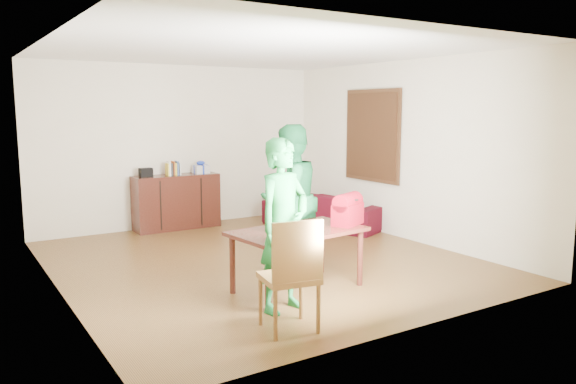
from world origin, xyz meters
TOP-DOWN VIEW (x-y plane):
  - room at (0.01, 0.13)m, footprint 5.20×5.70m
  - table at (-0.25, -1.25)m, footprint 1.52×0.96m
  - chair at (-0.94, -2.18)m, footprint 0.54×0.52m
  - person_near at (-0.71, -1.70)m, footprint 0.71×0.55m
  - person_far at (0.11, -0.51)m, footprint 1.01×0.87m
  - laptop at (-0.40, -1.30)m, footprint 0.37×0.32m
  - bananas at (-0.35, -1.62)m, footprint 0.17×0.14m
  - bottle at (-0.22, -1.61)m, footprint 0.07×0.07m
  - red_bag at (0.37, -1.33)m, footprint 0.44×0.36m
  - sofa at (1.95, 1.32)m, footprint 1.54×2.17m

SIDE VIEW (x-z plane):
  - sofa at x=1.95m, z-range 0.00..0.59m
  - chair at x=-0.94m, z-range -0.22..0.82m
  - table at x=-0.25m, z-range 0.26..0.93m
  - bananas at x=-0.35m, z-range 0.68..0.73m
  - laptop at x=-0.40m, z-range 0.61..0.83m
  - bottle at x=-0.22m, z-range 0.68..0.83m
  - red_bag at x=0.37m, z-range 0.68..0.96m
  - person_near at x=-0.71m, z-range 0.00..1.70m
  - person_far at x=0.11m, z-range 0.00..1.79m
  - room at x=0.01m, z-range -0.14..2.76m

